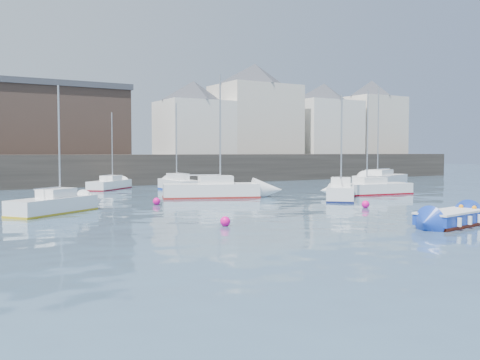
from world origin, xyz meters
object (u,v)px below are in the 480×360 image
sailboat_c (341,192)px  buoy_mid (365,208)px  blue_dinghy (450,218)px  sailboat_b (212,190)px  buoy_near (225,226)px  sailboat_h (110,184)px  sailboat_f (179,184)px  buoy_far (157,205)px  sailboat_d (373,188)px  sailboat_a (54,204)px  sailboat_g (381,179)px

sailboat_c → buoy_mid: (-2.33, -4.81, -0.55)m
blue_dinghy → buoy_mid: (2.37, 7.67, -0.39)m
sailboat_b → buoy_near: sailboat_b is taller
sailboat_h → buoy_mid: sailboat_h is taller
blue_dinghy → sailboat_f: 26.17m
blue_dinghy → buoy_far: (-7.38, 15.70, -0.39)m
sailboat_b → buoy_near: bearing=-115.2°
sailboat_d → buoy_near: sailboat_d is taller
buoy_far → sailboat_d: bearing=-3.2°
buoy_near → buoy_far: bearing=84.7°
sailboat_b → buoy_far: (-5.24, -2.70, -0.57)m
sailboat_f → buoy_far: bearing=-120.6°
sailboat_a → sailboat_c: (18.56, -1.50, 0.07)m
sailboat_a → sailboat_h: (8.05, 16.53, -0.04)m
sailboat_c → sailboat_g: (14.75, 10.88, -0.00)m
blue_dinghy → buoy_far: 17.35m
sailboat_c → sailboat_f: sailboat_f is taller
sailboat_d → sailboat_b: bearing=163.1°
sailboat_a → buoy_far: (6.48, 1.72, -0.48)m
sailboat_b → sailboat_f: 7.80m
sailboat_h → buoy_near: 25.48m
blue_dinghy → buoy_near: blue_dinghy is taller
sailboat_f → buoy_near: 22.17m
buoy_near → blue_dinghy: bearing=-31.7°
sailboat_d → sailboat_f: 15.92m
sailboat_b → sailboat_c: sailboat_b is taller
blue_dinghy → buoy_far: blue_dinghy is taller
sailboat_d → buoy_far: size_ratio=17.20×
sailboat_c → buoy_mid: bearing=-115.9°
sailboat_c → sailboat_g: sailboat_g is taller
blue_dinghy → sailboat_b: (-2.14, 18.40, 0.18)m
sailboat_b → buoy_far: sailboat_b is taller
sailboat_b → sailboat_g: sailboat_g is taller
sailboat_b → blue_dinghy: bearing=-83.4°
blue_dinghy → buoy_mid: 8.04m
blue_dinghy → sailboat_a: sailboat_a is taller
sailboat_c → sailboat_d: sailboat_d is taller
sailboat_g → sailboat_h: bearing=164.2°
sailboat_d → buoy_mid: 10.35m
sailboat_f → sailboat_h: bearing=136.5°
sailboat_b → sailboat_g: 22.15m
sailboat_a → buoy_far: sailboat_a is taller
sailboat_b → sailboat_g: bearing=12.9°
blue_dinghy → buoy_mid: blue_dinghy is taller
sailboat_a → sailboat_d: bearing=1.8°
sailboat_d → buoy_near: (-18.27, -9.58, -0.48)m
sailboat_d → buoy_near: 20.63m
sailboat_d → sailboat_g: sailboat_g is taller
buoy_far → sailboat_a: bearing=-165.1°
sailboat_d → buoy_near: bearing=-152.3°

